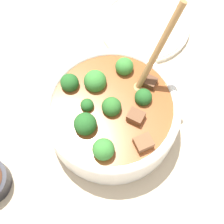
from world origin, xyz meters
name	(u,v)px	position (x,y,z in m)	size (l,w,h in m)	color
ground_plane	(112,123)	(0.00, 0.00, 0.00)	(4.00, 4.00, 0.00)	#C6B293
stew_bowl	(112,113)	(0.00, 0.00, 0.05)	(0.26, 0.26, 0.25)	white
empty_plate	(145,24)	(-0.27, 0.04, 0.01)	(0.22, 0.22, 0.02)	silver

